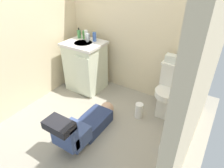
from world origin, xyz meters
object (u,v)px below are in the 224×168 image
vanity_cabinet (86,66)px  bottle_blue (94,37)px  bottle_white (86,35)px  toiletry_bag (186,61)px  person_plumber (84,126)px  bottle_green (84,35)px  tissue_box (174,59)px  bottle_clear (87,38)px  toilet (170,91)px  faucet (89,37)px  toilet_paper_roll (164,149)px  paper_towel_roll (139,111)px  soap_dispenser (79,34)px

vanity_cabinet → bottle_blue: 0.50m
vanity_cabinet → bottle_white: (-0.03, 0.11, 0.48)m
toiletry_bag → bottle_white: (-1.53, -0.08, 0.10)m
person_plumber → bottle_white: bearing=124.6°
bottle_green → bottle_blue: size_ratio=0.92×
bottle_green → person_plumber: bearing=-53.8°
toiletry_bag → person_plumber: bearing=-126.7°
vanity_cabinet → toiletry_bag: toiletry_bag is taller
tissue_box → bottle_clear: 1.33m
person_plumber → bottle_white: bottle_white is taller
toilet → tissue_box: tissue_box is taller
faucet → bottle_clear: bearing=-68.2°
toilet_paper_roll → paper_towel_roll: bearing=141.6°
soap_dispenser → paper_towel_roll: bearing=-15.3°
vanity_cabinet → bottle_blue: bearing=53.3°
faucet → person_plumber: size_ratio=0.09×
bottle_clear → paper_towel_roll: 1.35m
bottle_white → bottle_clear: size_ratio=1.20×
faucet → toilet_paper_roll: faucet is taller
toilet → bottle_clear: bearing=-178.6°
tissue_box → bottle_clear: bottle_clear is taller
toiletry_bag → soap_dispenser: 1.70m
soap_dispenser → tissue_box: bearing=2.1°
paper_towel_roll → toilet_paper_roll: paper_towel_roll is taller
vanity_cabinet → tissue_box: 1.42m
person_plumber → bottle_green: 1.51m
tissue_box → bottle_blue: 1.26m
soap_dispenser → paper_towel_roll: (1.29, -0.35, -0.78)m
toiletry_bag → paper_towel_roll: (-0.40, -0.41, -0.69)m
faucet → bottle_green: bottle_green is taller
soap_dispenser → bottle_blue: size_ratio=1.20×
faucet → toilet_paper_roll: size_ratio=0.91×
bottle_white → faucet: bearing=61.7°
faucet → soap_dispenser: 0.19m
toilet → soap_dispenser: soap_dispenser is taller
bottle_green → toilet_paper_roll: 2.07m
faucet → paper_towel_roll: (1.10, -0.37, -0.76)m
vanity_cabinet → paper_towel_roll: 1.17m
toilet → toilet_paper_roll: size_ratio=6.82×
vanity_cabinet → toilet_paper_roll: 1.78m
faucet → bottle_white: bottle_white is taller
soap_dispenser → bottle_blue: (0.30, 0.01, 0.00)m
person_plumber → toilet_paper_roll: 0.98m
bottle_clear → bottle_blue: (0.07, 0.08, 0.00)m
tissue_box → toiletry_bag: 0.15m
bottle_white → paper_towel_roll: bearing=-16.5°
bottle_white → toilet_paper_roll: (1.64, -0.74, -0.85)m
toilet_paper_roll → tissue_box: bearing=107.6°
person_plumber → soap_dispenser: size_ratio=6.42×
tissue_box → toiletry_bag: bearing=0.0°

